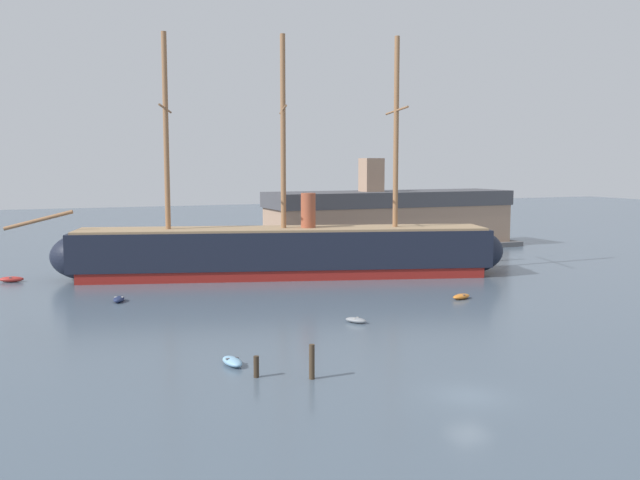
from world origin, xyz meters
The scene contains 12 objects.
ground_plane centered at (0.00, 0.00, 0.00)m, with size 400.00×400.00×0.00m, color #4C5B6B.
tall_ship centered at (4.81, 47.14, 3.24)m, with size 60.37×22.56×29.77m.
dinghy_foreground_left centered at (-11.59, 11.84, 0.29)m, with size 1.38×2.58×0.58m.
dinghy_near_centre centered at (2.14, 20.48, 0.24)m, with size 1.91×2.17×0.48m.
dinghy_mid_right centered at (17.06, 26.16, 0.28)m, with size 2.53×1.63×0.55m.
dinghy_alongside_bow centered at (-16.28, 38.38, 0.28)m, with size 1.71×2.57×0.56m.
dinghy_far_left centered at (-26.74, 55.81, 0.34)m, with size 3.04×1.89×0.67m.
motorboat_far_right centered at (30.60, 50.79, 0.62)m, with size 4.44×3.74×1.75m.
dinghy_distant_centre centered at (4.14, 62.36, 0.29)m, with size 2.60×1.48×0.58m.
mooring_piling_nearest centered at (-10.84, 8.58, 0.72)m, with size 0.37×0.37×1.44m, color #382B1E.
mooring_piling_left_pair centered at (-7.57, 6.82, 1.17)m, with size 0.37×0.37×2.34m, color #423323.
dockside_warehouse_right centered at (30.97, 68.09, 4.80)m, with size 45.06×12.74×15.00m.
Camera 1 is at (-24.22, -34.72, 14.13)m, focal length 39.24 mm.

